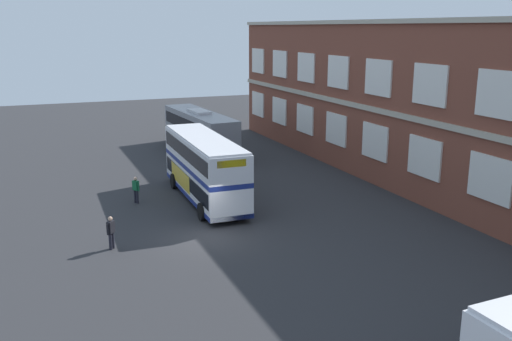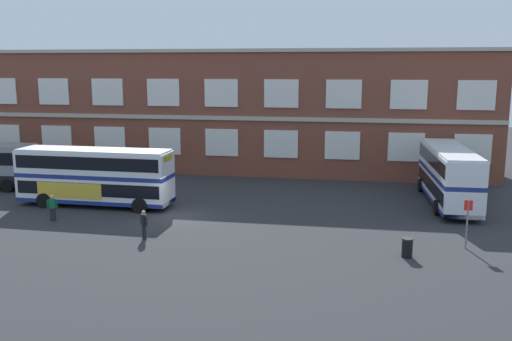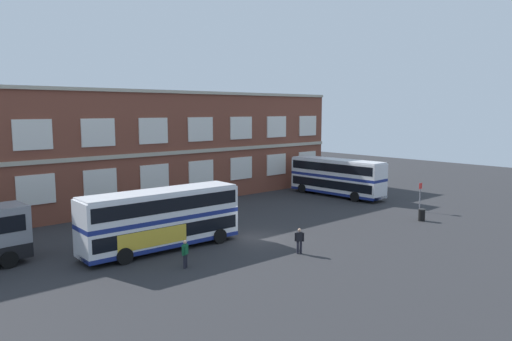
{
  "view_description": "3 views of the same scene",
  "coord_description": "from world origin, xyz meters",
  "px_view_note": "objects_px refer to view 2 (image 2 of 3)",
  "views": [
    {
      "loc": [
        26.95,
        -8.18,
        10.74
      ],
      "look_at": [
        1.19,
        2.3,
        3.71
      ],
      "focal_mm": 39.79,
      "sensor_mm": 36.0,
      "label": 1
    },
    {
      "loc": [
        11.46,
        -33.97,
        9.81
      ],
      "look_at": [
        4.7,
        3.63,
        2.61
      ],
      "focal_mm": 39.03,
      "sensor_mm": 36.0,
      "label": 2
    },
    {
      "loc": [
        -22.43,
        -25.57,
        9.38
      ],
      "look_at": [
        3.76,
        4.02,
        4.33
      ],
      "focal_mm": 33.19,
      "sensor_mm": 36.0,
      "label": 3
    }
  ],
  "objects_px": {
    "station_litter_bin": "(407,248)",
    "second_passenger": "(144,223)",
    "waiting_passenger": "(52,207)",
    "double_decker_middle": "(449,175)",
    "double_decker_near": "(95,176)",
    "bus_stand_flag": "(467,219)"
  },
  "relations": [
    {
      "from": "station_litter_bin",
      "to": "second_passenger",
      "type": "bearing_deg",
      "value": 177.96
    },
    {
      "from": "waiting_passenger",
      "to": "double_decker_middle",
      "type": "bearing_deg",
      "value": 19.78
    },
    {
      "from": "double_decker_near",
      "to": "second_passenger",
      "type": "xyz_separation_m",
      "value": [
        6.26,
        -6.79,
        -1.22
      ]
    },
    {
      "from": "double_decker_middle",
      "to": "station_litter_bin",
      "type": "height_order",
      "value": "double_decker_middle"
    },
    {
      "from": "waiting_passenger",
      "to": "second_passenger",
      "type": "distance_m",
      "value": 7.63
    },
    {
      "from": "second_passenger",
      "to": "double_decker_near",
      "type": "bearing_deg",
      "value": 132.7
    },
    {
      "from": "station_litter_bin",
      "to": "waiting_passenger",
      "type": "bearing_deg",
      "value": 171.95
    },
    {
      "from": "double_decker_near",
      "to": "waiting_passenger",
      "type": "bearing_deg",
      "value": -102.26
    },
    {
      "from": "double_decker_near",
      "to": "bus_stand_flag",
      "type": "relative_size",
      "value": 4.09
    },
    {
      "from": "double_decker_near",
      "to": "second_passenger",
      "type": "height_order",
      "value": "double_decker_near"
    },
    {
      "from": "bus_stand_flag",
      "to": "double_decker_middle",
      "type": "bearing_deg",
      "value": 86.95
    },
    {
      "from": "waiting_passenger",
      "to": "second_passenger",
      "type": "bearing_deg",
      "value": -19.62
    },
    {
      "from": "double_decker_middle",
      "to": "station_litter_bin",
      "type": "relative_size",
      "value": 10.77
    },
    {
      "from": "bus_stand_flag",
      "to": "station_litter_bin",
      "type": "relative_size",
      "value": 2.62
    },
    {
      "from": "waiting_passenger",
      "to": "second_passenger",
      "type": "height_order",
      "value": "same"
    },
    {
      "from": "double_decker_near",
      "to": "station_litter_bin",
      "type": "xyz_separation_m",
      "value": [
        20.88,
        -7.31,
        -1.63
      ]
    },
    {
      "from": "double_decker_near",
      "to": "bus_stand_flag",
      "type": "xyz_separation_m",
      "value": [
        24.16,
        -5.26,
        -0.51
      ]
    },
    {
      "from": "double_decker_near",
      "to": "waiting_passenger",
      "type": "distance_m",
      "value": 4.5
    },
    {
      "from": "double_decker_middle",
      "to": "second_passenger",
      "type": "xyz_separation_m",
      "value": [
        -18.44,
        -11.77,
        -1.22
      ]
    },
    {
      "from": "bus_stand_flag",
      "to": "station_litter_bin",
      "type": "height_order",
      "value": "bus_stand_flag"
    },
    {
      "from": "double_decker_near",
      "to": "waiting_passenger",
      "type": "relative_size",
      "value": 6.5
    },
    {
      "from": "second_passenger",
      "to": "station_litter_bin",
      "type": "xyz_separation_m",
      "value": [
        14.62,
        -0.52,
        -0.41
      ]
    }
  ]
}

